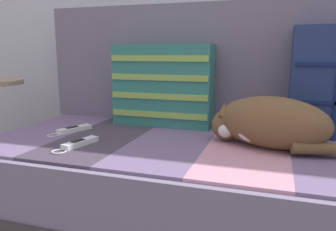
% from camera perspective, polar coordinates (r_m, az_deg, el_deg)
% --- Properties ---
extents(couch, '(1.74, 0.83, 0.37)m').
position_cam_1_polar(couch, '(1.28, 7.23, -12.50)').
color(couch, '#3D3838').
rests_on(couch, ground_plane).
extents(sofa_backrest, '(1.70, 0.14, 0.53)m').
position_cam_1_polar(sofa_backrest, '(1.51, 10.19, 8.77)').
color(sofa_backrest, slate).
rests_on(sofa_backrest, couch).
extents(throw_pillow_striped, '(0.43, 0.14, 0.35)m').
position_cam_1_polar(throw_pillow_striped, '(1.44, -0.83, 5.25)').
color(throw_pillow_striped, '#337A70').
rests_on(throw_pillow_striped, couch).
extents(sleeping_cat, '(0.44, 0.28, 0.18)m').
position_cam_1_polar(sleeping_cat, '(1.15, 16.75, -1.30)').
color(sleeping_cat, brown).
rests_on(sleeping_cat, couch).
extents(game_remote_near, '(0.08, 0.20, 0.02)m').
position_cam_1_polar(game_remote_near, '(1.18, -15.29, -4.71)').
color(game_remote_near, white).
rests_on(game_remote_near, couch).
extents(game_remote_far, '(0.11, 0.20, 0.02)m').
position_cam_1_polar(game_remote_far, '(1.39, -16.23, -2.37)').
color(game_remote_far, white).
rests_on(game_remote_far, couch).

